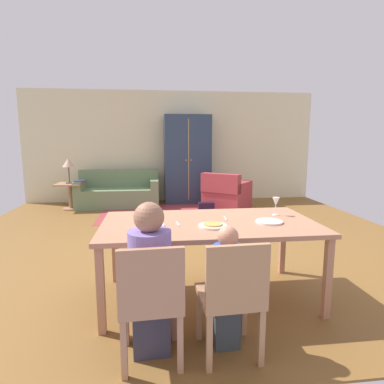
% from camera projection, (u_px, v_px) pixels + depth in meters
% --- Properties ---
extents(ground_plane, '(7.15, 6.40, 0.02)m').
position_uv_depth(ground_plane, '(185.00, 237.00, 5.11)').
color(ground_plane, brown).
extents(back_wall, '(7.15, 0.10, 2.70)m').
position_uv_depth(back_wall, '(172.00, 147.00, 8.08)').
color(back_wall, beige).
rests_on(back_wall, ground_plane).
extents(dining_table, '(2.00, 1.09, 0.76)m').
position_uv_depth(dining_table, '(209.00, 228.00, 3.05)').
color(dining_table, '#B47A59').
rests_on(dining_table, ground_plane).
extents(plate_near_man, '(0.25, 0.25, 0.02)m').
position_uv_depth(plate_near_man, '(150.00, 226.00, 2.85)').
color(plate_near_man, white).
rests_on(plate_near_man, dining_table).
extents(pizza_near_man, '(0.17, 0.17, 0.01)m').
position_uv_depth(pizza_near_man, '(150.00, 224.00, 2.85)').
color(pizza_near_man, gold).
rests_on(pizza_near_man, plate_near_man).
extents(plate_near_child, '(0.25, 0.25, 0.02)m').
position_uv_depth(plate_near_child, '(213.00, 226.00, 2.86)').
color(plate_near_child, white).
rests_on(plate_near_child, dining_table).
extents(pizza_near_child, '(0.17, 0.17, 0.01)m').
position_uv_depth(pizza_near_child, '(213.00, 224.00, 2.86)').
color(pizza_near_child, gold).
rests_on(pizza_near_child, plate_near_child).
extents(plate_near_woman, '(0.25, 0.25, 0.02)m').
position_uv_depth(plate_near_woman, '(269.00, 222.00, 3.00)').
color(plate_near_woman, white).
rests_on(plate_near_woman, dining_table).
extents(wine_glass, '(0.07, 0.07, 0.19)m').
position_uv_depth(wine_glass, '(276.00, 202.00, 3.28)').
color(wine_glass, silver).
rests_on(wine_glass, dining_table).
extents(fork, '(0.04, 0.15, 0.01)m').
position_uv_depth(fork, '(178.00, 224.00, 2.95)').
color(fork, silver).
rests_on(fork, dining_table).
extents(knife, '(0.03, 0.17, 0.01)m').
position_uv_depth(knife, '(225.00, 218.00, 3.16)').
color(knife, silver).
rests_on(knife, dining_table).
extents(dining_chair_man, '(0.44, 0.44, 0.87)m').
position_uv_depth(dining_chair_man, '(151.00, 298.00, 2.13)').
color(dining_chair_man, tan).
rests_on(dining_chair_man, ground_plane).
extents(person_man, '(0.30, 0.41, 1.11)m').
position_uv_depth(person_man, '(150.00, 283.00, 2.30)').
color(person_man, '#35364C').
rests_on(person_man, ground_plane).
extents(dining_chair_child, '(0.44, 0.44, 0.87)m').
position_uv_depth(dining_chair_child, '(232.00, 293.00, 2.20)').
color(dining_chair_child, tan).
rests_on(dining_chair_child, ground_plane).
extents(person_child, '(0.22, 0.29, 0.92)m').
position_uv_depth(person_child, '(226.00, 290.00, 2.37)').
color(person_child, '#374148').
rests_on(person_child, ground_plane).
extents(area_rug, '(2.60, 1.80, 0.01)m').
position_uv_depth(area_rug, '(163.00, 213.00, 6.80)').
color(area_rug, '#99383C').
rests_on(area_rug, ground_plane).
extents(couch, '(1.84, 0.86, 0.82)m').
position_uv_depth(couch, '(118.00, 193.00, 7.47)').
color(couch, '#68825A').
rests_on(couch, ground_plane).
extents(armchair, '(1.20, 1.20, 0.82)m').
position_uv_depth(armchair, '(226.00, 195.00, 7.06)').
color(armchair, '#A3363E').
rests_on(armchair, ground_plane).
extents(armoire, '(1.10, 0.59, 2.10)m').
position_uv_depth(armoire, '(187.00, 159.00, 7.79)').
color(armoire, '#283952').
rests_on(armoire, ground_plane).
extents(side_table, '(0.56, 0.56, 0.58)m').
position_uv_depth(side_table, '(70.00, 192.00, 7.08)').
color(side_table, '#AB795D').
rests_on(side_table, ground_plane).
extents(table_lamp, '(0.26, 0.26, 0.54)m').
position_uv_depth(table_lamp, '(68.00, 164.00, 6.98)').
color(table_lamp, '#4B3939').
rests_on(table_lamp, side_table).
extents(book_lower, '(0.22, 0.16, 0.03)m').
position_uv_depth(book_lower, '(79.00, 183.00, 7.07)').
color(book_lower, '#9B3938').
rests_on(book_lower, side_table).
extents(book_upper, '(0.22, 0.16, 0.03)m').
position_uv_depth(book_upper, '(79.00, 181.00, 7.11)').
color(book_upper, '#38437E').
rests_on(book_upper, book_lower).
extents(handbag, '(0.32, 0.16, 0.26)m').
position_uv_depth(handbag, '(206.00, 209.00, 6.58)').
color(handbag, black).
rests_on(handbag, ground_plane).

